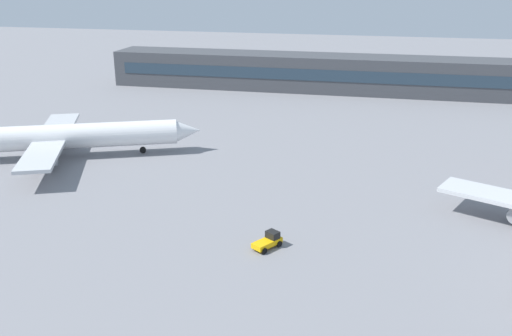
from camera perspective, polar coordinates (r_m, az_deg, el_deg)
The scene contains 4 objects.
ground_plane at distance 79.03m, azimuth 4.81°, elevation -2.42°, with size 400.00×400.00×0.00m, color gray.
terminal_building at distance 145.36m, azimuth 8.89°, elevation 9.50°, with size 120.32×12.13×9.00m.
airplane_mid at distance 97.52m, azimuth -19.46°, elevation 3.01°, with size 44.38×31.89×11.56m.
baggage_tug_yellow at distance 63.25m, azimuth 1.29°, elevation -7.46°, with size 3.22×3.84×1.75m.
Camera 1 is at (9.70, -32.61, 29.67)m, focal length 39.09 mm.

